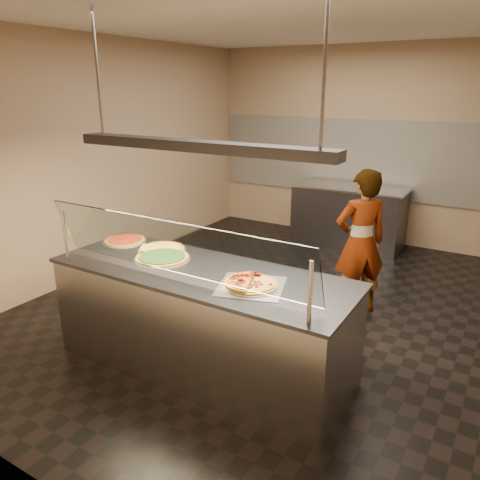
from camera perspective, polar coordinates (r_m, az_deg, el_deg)
The scene contains 20 objects.
ground at distance 5.41m, azimuth 4.11°, elevation -8.05°, with size 5.00×6.00×0.02m, color black.
ceiling at distance 4.89m, azimuth 4.98°, elevation 25.54°, with size 5.00×6.00×0.02m, color silver.
wall_back at distance 7.72m, azimuth 14.85°, elevation 11.08°, with size 5.00×0.02×3.00m, color tan.
wall_front at distance 2.70m, azimuth -25.81°, elevation -2.76°, with size 5.00×0.02×3.00m, color tan.
wall_left at distance 6.45m, azimuth -16.12°, elevation 9.67°, with size 0.02×6.00×3.00m, color tan.
tile_band at distance 7.71m, azimuth 14.66°, elevation 9.59°, with size 4.90×0.02×1.20m, color silver.
serving_counter at distance 4.10m, azimuth -4.70°, elevation -9.73°, with size 2.62×0.94×0.93m.
sneeze_guard at distance 3.54m, azimuth -8.24°, elevation -1.01°, with size 2.38×0.18×0.54m.
perforated_tray at distance 3.58m, azimuth 1.37°, elevation -5.59°, with size 0.62×0.62×0.01m.
half_pizza_pepperoni at distance 3.61m, azimuth 0.04°, elevation -4.85°, with size 0.32×0.45×0.05m.
half_pizza_sausage at distance 3.53m, azimuth 2.71°, elevation -5.63°, with size 0.32×0.45×0.04m.
pizza_spinach at distance 4.18m, azimuth -9.43°, elevation -2.10°, with size 0.49×0.49×0.03m.
pizza_cheese at distance 4.41m, azimuth -9.48°, elevation -1.07°, with size 0.45×0.45×0.03m.
pizza_tomato at distance 4.73m, azimuth -13.82°, elevation 0.01°, with size 0.41×0.41×0.03m.
pizza_spatula at distance 4.40m, azimuth -11.45°, elevation -1.03°, with size 0.25×0.21×0.02m.
prep_table at distance 7.48m, azimuth 13.08°, elevation 2.91°, with size 1.69×0.74×0.93m.
worker at distance 5.15m, azimuth 14.46°, elevation -0.32°, with size 0.58×0.38×1.59m, color #393341.
heat_lamp_housing at distance 3.64m, azimuth -5.30°, elevation 11.35°, with size 2.30×0.18×0.08m, color #3E3E43.
lamp_rod_left at distance 4.29m, azimuth -17.00°, elevation 19.00°, with size 0.02×0.02×1.01m, color #B7B7BC.
lamp_rod_right at distance 3.13m, azimuth 10.28°, elevation 20.03°, with size 0.02×0.02×1.01m, color #B7B7BC.
Camera 1 is at (2.17, -4.34, 2.38)m, focal length 35.00 mm.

